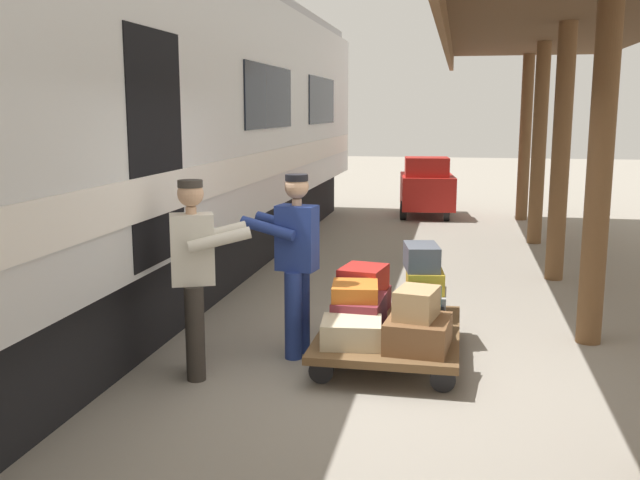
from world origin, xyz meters
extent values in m
plane|color=gray|center=(0.00, 0.00, 0.00)|extent=(60.00, 60.00, 0.00)
cylinder|color=brown|center=(-1.86, -9.65, 1.70)|extent=(0.24, 0.24, 3.40)
cylinder|color=brown|center=(-1.86, -6.89, 1.70)|extent=(0.24, 0.24, 3.40)
cylinder|color=brown|center=(-1.86, -4.14, 1.70)|extent=(0.24, 0.24, 3.40)
cylinder|color=brown|center=(-1.86, -1.38, 1.70)|extent=(0.24, 0.24, 3.40)
cube|color=black|center=(3.53, 0.00, 0.45)|extent=(2.55, 20.45, 0.90)
cube|color=silver|center=(2.02, 0.00, 1.55)|extent=(0.03, 21.09, 0.36)
cube|color=black|center=(2.02, -7.53, 2.45)|extent=(0.02, 2.37, 0.84)
cube|color=black|center=(2.02, -3.77, 2.45)|extent=(0.02, 2.37, 0.84)
cube|color=black|center=(2.08, 0.00, 1.95)|extent=(0.12, 1.10, 2.00)
cube|color=brown|center=(0.03, -0.53, 0.25)|extent=(1.26, 1.82, 0.07)
cylinder|color=black|center=(-0.47, 0.20, 0.11)|extent=(0.21, 0.05, 0.21)
cylinder|color=black|center=(0.54, 0.20, 0.11)|extent=(0.21, 0.05, 0.21)
cylinder|color=black|center=(-0.47, -1.26, 0.11)|extent=(0.21, 0.05, 0.21)
cylinder|color=black|center=(0.54, -1.26, 0.11)|extent=(0.21, 0.05, 0.21)
cube|color=#9EA0A5|center=(-0.25, -1.04, 0.40)|extent=(0.43, 0.52, 0.24)
cube|color=maroon|center=(0.32, -0.53, 0.42)|extent=(0.46, 0.65, 0.28)
cube|color=maroon|center=(0.32, -1.04, 0.39)|extent=(0.45, 0.63, 0.23)
cube|color=black|center=(-0.25, -0.53, 0.37)|extent=(0.48, 0.64, 0.19)
cube|color=beige|center=(0.32, -0.03, 0.39)|extent=(0.55, 0.51, 0.22)
cube|color=brown|center=(-0.25, -0.03, 0.41)|extent=(0.57, 0.64, 0.26)
cube|color=tan|center=(-0.23, -0.05, 0.67)|extent=(0.39, 0.48, 0.25)
cube|color=#1E666B|center=(-0.22, -0.52, 0.57)|extent=(0.40, 0.48, 0.20)
cube|color=#AD231E|center=(0.35, -1.02, 0.63)|extent=(0.48, 0.55, 0.25)
cube|color=gold|center=(-0.25, -1.07, 0.63)|extent=(0.40, 0.51, 0.21)
cube|color=#CC6B23|center=(0.36, -0.50, 0.64)|extent=(0.47, 0.51, 0.14)
cube|color=#4C515B|center=(-0.21, -1.11, 0.85)|extent=(0.40, 0.55, 0.25)
cylinder|color=navy|center=(0.88, -0.56, 0.41)|extent=(0.16, 0.16, 0.82)
cylinder|color=navy|center=(0.91, -0.37, 0.41)|extent=(0.16, 0.16, 0.82)
cube|color=navy|center=(0.89, -0.46, 1.12)|extent=(0.39, 0.28, 0.60)
cylinder|color=tan|center=(0.89, -0.46, 1.45)|extent=(0.09, 0.09, 0.06)
sphere|color=tan|center=(0.89, -0.46, 1.59)|extent=(0.22, 0.22, 0.22)
cylinder|color=black|center=(0.89, -0.46, 1.67)|extent=(0.21, 0.21, 0.06)
cylinder|color=navy|center=(1.09, -0.66, 1.22)|extent=(0.54, 0.19, 0.21)
cylinder|color=navy|center=(1.14, -0.34, 1.22)|extent=(0.54, 0.19, 0.21)
cylinder|color=#332D28|center=(1.60, 0.32, 0.41)|extent=(0.16, 0.16, 0.82)
cylinder|color=#332D28|center=(1.68, 0.14, 0.41)|extent=(0.16, 0.16, 0.82)
cube|color=silver|center=(1.64, 0.23, 1.12)|extent=(0.42, 0.34, 0.60)
cylinder|color=tan|center=(1.64, 0.23, 1.45)|extent=(0.09, 0.09, 0.06)
sphere|color=tan|center=(1.64, 0.23, 1.59)|extent=(0.22, 0.22, 0.22)
cylinder|color=#332D28|center=(1.64, 0.23, 1.67)|extent=(0.21, 0.21, 0.06)
cylinder|color=silver|center=(1.38, 0.29, 1.22)|extent=(0.53, 0.30, 0.21)
cylinder|color=silver|center=(1.50, 0.00, 1.22)|extent=(0.53, 0.30, 0.21)
cube|color=#B21E19|center=(0.13, -9.75, 0.55)|extent=(1.28, 1.81, 0.70)
cube|color=#B21E19|center=(0.13, -9.40, 1.05)|extent=(0.97, 0.79, 0.50)
cylinder|color=black|center=(-0.32, -9.15, 0.20)|extent=(0.12, 0.40, 0.40)
cylinder|color=black|center=(0.58, -9.15, 0.20)|extent=(0.12, 0.40, 0.40)
cylinder|color=black|center=(-0.32, -10.35, 0.20)|extent=(0.12, 0.40, 0.40)
cylinder|color=black|center=(0.58, -10.35, 0.20)|extent=(0.12, 0.40, 0.40)
camera|label=1|loc=(-0.55, 5.83, 2.27)|focal=40.23mm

